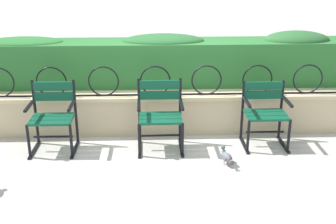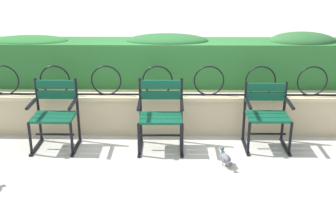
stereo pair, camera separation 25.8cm
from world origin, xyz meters
name	(u,v)px [view 2 (the right image)]	position (x,y,z in m)	size (l,w,h in m)	color
ground_plane	(168,154)	(0.00, 0.00, 0.00)	(60.00, 60.00, 0.00)	#BCB7AD
stone_wall	(169,112)	(0.00, 0.76, 0.29)	(7.41, 0.41, 0.57)	#C6B289
iron_arch_fence	(159,82)	(-0.13, 0.68, 0.75)	(6.87, 0.02, 0.42)	black
hedge_row	(171,60)	(0.03, 1.23, 0.92)	(7.26, 0.60, 0.77)	#2D7033
park_chair_left	(55,113)	(-1.47, 0.24, 0.47)	(0.57, 0.53, 0.89)	#0F4C33
park_chair_centre	(161,114)	(-0.10, 0.22, 0.47)	(0.59, 0.53, 0.90)	#0F4C33
park_chair_right	(267,114)	(1.28, 0.28, 0.45)	(0.57, 0.52, 0.83)	#0F4C33
pigeon_near_chairs	(225,158)	(0.69, -0.32, 0.11)	(0.16, 0.29, 0.22)	slate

